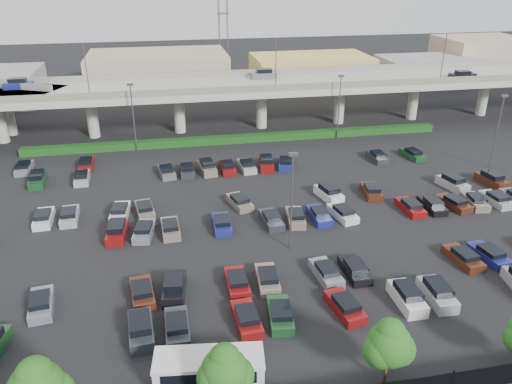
% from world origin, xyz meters
% --- Properties ---
extents(ground, '(280.00, 280.00, 0.00)m').
position_xyz_m(ground, '(0.00, 0.00, 0.00)').
color(ground, black).
extents(overpass, '(150.00, 13.00, 15.80)m').
position_xyz_m(overpass, '(-0.25, 32.01, 6.97)').
color(overpass, '#97978F').
rests_on(overpass, ground).
extents(hedge, '(66.00, 1.60, 1.10)m').
position_xyz_m(hedge, '(0.00, 25.00, 0.55)').
color(hedge, '#133910').
rests_on(hedge, ground).
extents(tree_row, '(65.07, 3.66, 5.94)m').
position_xyz_m(tree_row, '(0.70, -26.53, 3.52)').
color(tree_row, '#332316').
rests_on(tree_row, ground).
extents(shuttle_bus, '(7.68, 3.41, 2.39)m').
position_xyz_m(shuttle_bus, '(-9.78, -24.18, 1.30)').
color(shuttle_bus, silver).
rests_on(shuttle_bus, ground).
extents(parked_cars, '(63.09, 41.57, 1.67)m').
position_xyz_m(parked_cars, '(-0.27, -4.11, 0.60)').
color(parked_cars, black).
rests_on(parked_cars, ground).
extents(light_poles, '(66.90, 48.38, 10.30)m').
position_xyz_m(light_poles, '(-4.13, 2.00, 6.24)').
color(light_poles, '#47474B').
rests_on(light_poles, ground).
extents(distant_buildings, '(138.00, 24.00, 9.00)m').
position_xyz_m(distant_buildings, '(12.38, 61.81, 3.74)').
color(distant_buildings, gray).
rests_on(distant_buildings, ground).
extents(comm_tower, '(2.40, 2.40, 30.00)m').
position_xyz_m(comm_tower, '(4.00, 74.00, 15.61)').
color(comm_tower, '#47474B').
rests_on(comm_tower, ground).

